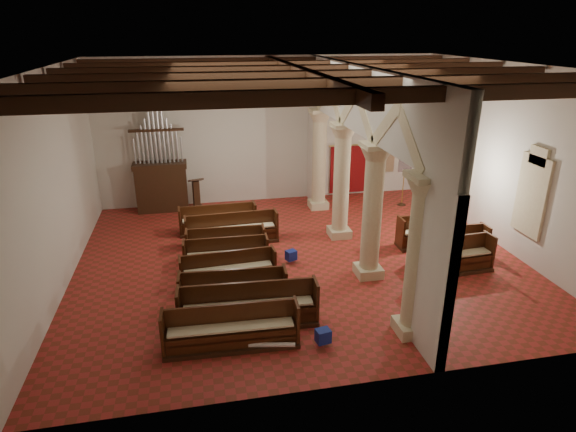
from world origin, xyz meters
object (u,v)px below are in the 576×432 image
Objects in this scene: pipe_organ at (161,178)px; lectern at (196,196)px; nave_pew_0 at (231,334)px; processional_banner at (403,186)px; aisle_pew_0 at (459,260)px.

lectern is at bearing -10.08° from pipe_organ.
nave_pew_0 is at bearing -100.48° from lectern.
pipe_organ is 9.95m from nave_pew_0.
lectern is (1.35, -0.24, -0.79)m from pipe_organ.
pipe_organ is 1.72× the size of processional_banner.
processional_banner is 5.93m from aisle_pew_0.
aisle_pew_0 is at bearing -92.54° from processional_banner.
pipe_organ is at bearing 137.67° from aisle_pew_0.
processional_banner reaches higher than nave_pew_0.
pipe_organ is 2.06× the size of aisle_pew_0.
lectern reaches higher than nave_pew_0.
processional_banner is 0.80× the size of nave_pew_0.
pipe_organ is at bearing 103.19° from nave_pew_0.
pipe_organ reaches higher than nave_pew_0.
aisle_pew_0 is at bearing -56.12° from lectern.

